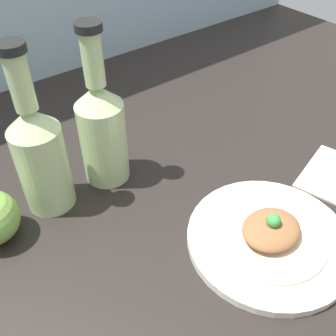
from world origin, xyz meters
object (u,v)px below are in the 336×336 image
plate (269,239)px  cider_bottle_left (40,153)px  plated_food (271,232)px  cider_bottle_right (102,128)px

plate → cider_bottle_left: (-21.61, 27.67, 9.23)cm
plated_food → cider_bottle_right: size_ratio=0.61×
plate → plated_food: size_ratio=1.45×
cider_bottle_left → plated_food: bearing=-52.0°
plated_food → cider_bottle_left: (-21.61, 27.67, 7.58)cm
plated_food → cider_bottle_right: bearing=111.6°
plated_food → cider_bottle_left: 35.92cm
plate → cider_bottle_right: (-10.94, 27.67, 9.23)cm
plate → cider_bottle_right: 31.15cm
plate → cider_bottle_left: size_ratio=0.89×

